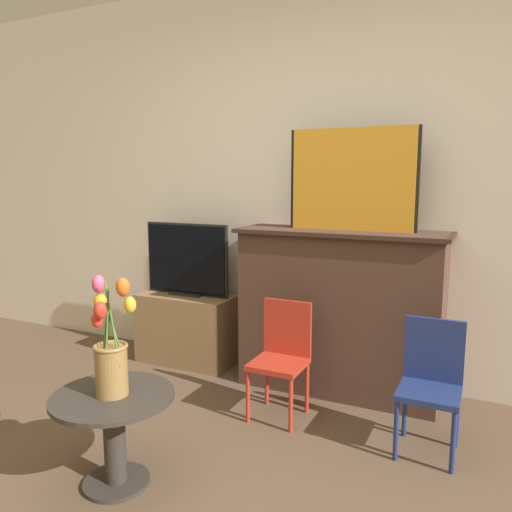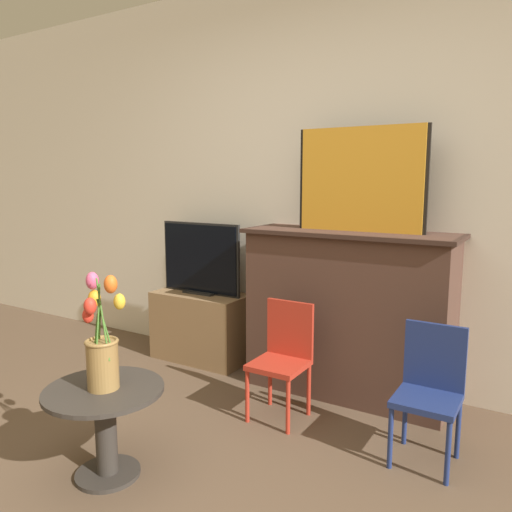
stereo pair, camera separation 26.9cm
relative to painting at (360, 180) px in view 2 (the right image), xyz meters
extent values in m
cube|color=beige|center=(-0.19, 0.23, 0.00)|extent=(8.00, 0.06, 2.70)
cube|color=#4C3328|center=(-0.05, -0.01, -0.83)|extent=(1.25, 0.42, 1.04)
cube|color=#35231C|center=(-0.05, -0.02, -0.32)|extent=(1.31, 0.46, 0.02)
cube|color=black|center=(0.00, 0.01, 0.00)|extent=(0.79, 0.02, 0.62)
cube|color=orange|center=(0.00, -0.01, 0.00)|extent=(0.75, 0.02, 0.62)
cube|color=olive|center=(-1.21, 0.00, -1.09)|extent=(0.71, 0.37, 0.51)
cube|color=black|center=(-1.21, 0.00, -0.83)|extent=(0.26, 0.12, 0.01)
cube|color=black|center=(-1.21, 0.01, -0.58)|extent=(0.67, 0.02, 0.53)
cube|color=black|center=(-1.21, 0.00, -0.58)|extent=(0.64, 0.02, 0.50)
cylinder|color=#B22D1E|center=(-0.38, -0.66, -1.20)|extent=(0.02, 0.02, 0.30)
cylinder|color=#B22D1E|center=(-0.12, -0.66, -1.20)|extent=(0.02, 0.02, 0.30)
cylinder|color=#B22D1E|center=(-0.38, -0.41, -1.20)|extent=(0.02, 0.02, 0.30)
cylinder|color=#B22D1E|center=(-0.12, -0.41, -1.20)|extent=(0.02, 0.02, 0.30)
cube|color=#B22D1E|center=(-0.25, -0.54, -1.03)|extent=(0.29, 0.29, 0.03)
cube|color=#B22D1E|center=(-0.25, -0.40, -0.85)|extent=(0.29, 0.02, 0.33)
cylinder|color=navy|center=(0.44, -0.70, -1.20)|extent=(0.02, 0.02, 0.30)
cylinder|color=navy|center=(0.69, -0.70, -1.20)|extent=(0.02, 0.02, 0.30)
cylinder|color=navy|center=(0.44, -0.44, -1.20)|extent=(0.02, 0.02, 0.30)
cylinder|color=navy|center=(0.69, -0.44, -1.20)|extent=(0.02, 0.02, 0.30)
cube|color=navy|center=(0.56, -0.57, -1.03)|extent=(0.29, 0.29, 0.03)
cube|color=navy|center=(0.56, -0.44, -0.85)|extent=(0.29, 0.02, 0.33)
cylinder|color=#332D28|center=(-0.66, -1.43, -1.34)|extent=(0.29, 0.29, 0.02)
cylinder|color=#332D28|center=(-0.66, -1.43, -1.15)|extent=(0.10, 0.10, 0.40)
cylinder|color=#332D28|center=(-0.66, -1.43, -0.93)|extent=(0.54, 0.54, 0.02)
cylinder|color=olive|center=(-0.66, -1.43, -0.82)|extent=(0.14, 0.14, 0.22)
torus|color=olive|center=(-0.66, -1.43, -0.71)|extent=(0.15, 0.15, 0.02)
cylinder|color=#477A2D|center=(-0.68, -1.42, -0.61)|extent=(0.07, 0.04, 0.34)
ellipsoid|color=#E0517A|center=(-0.74, -1.39, -0.45)|extent=(0.06, 0.06, 0.08)
cylinder|color=#477A2D|center=(-0.63, -1.43, -0.65)|extent=(0.08, 0.03, 0.27)
ellipsoid|color=gold|center=(-0.56, -1.40, -0.52)|extent=(0.05, 0.05, 0.07)
cylinder|color=#477A2D|center=(-0.68, -1.42, -0.65)|extent=(0.08, 0.05, 0.25)
ellipsoid|color=orange|center=(-0.75, -1.38, -0.53)|extent=(0.06, 0.06, 0.08)
cylinder|color=#477A2D|center=(-0.63, -1.44, -0.60)|extent=(0.09, 0.03, 0.36)
ellipsoid|color=orange|center=(-0.55, -1.47, -0.43)|extent=(0.06, 0.06, 0.08)
cylinder|color=#477A2D|center=(-0.66, -1.46, -0.68)|extent=(0.02, 0.03, 0.21)
ellipsoid|color=red|center=(-0.68, -1.48, -0.58)|extent=(0.05, 0.05, 0.07)
cylinder|color=#477A2D|center=(-0.65, -1.46, -0.65)|extent=(0.02, 0.05, 0.25)
ellipsoid|color=red|center=(-0.64, -1.50, -0.53)|extent=(0.05, 0.05, 0.07)
camera|label=1|loc=(0.79, -3.01, 0.01)|focal=35.00mm
camera|label=2|loc=(1.03, -2.89, 0.01)|focal=35.00mm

